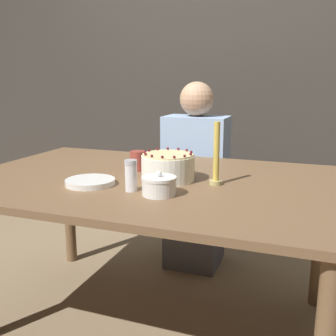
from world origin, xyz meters
name	(u,v)px	position (x,y,z in m)	size (l,w,h in m)	color
ground_plane	(148,326)	(0.00, 0.00, 0.00)	(12.00, 12.00, 0.00)	#8C7556
wall_behind	(218,69)	(0.00, 1.40, 1.30)	(8.00, 0.05, 2.60)	#38332D
dining_table	(146,197)	(0.00, 0.00, 0.68)	(1.70, 1.15, 0.78)	brown
cake	(168,167)	(0.11, -0.01, 0.84)	(0.24, 0.24, 0.13)	white
sugar_bowl	(159,186)	(0.16, -0.24, 0.81)	(0.14, 0.14, 0.10)	white
sugar_shaker	(131,175)	(0.03, -0.23, 0.84)	(0.05, 0.05, 0.13)	white
plate_stack	(90,182)	(-0.18, -0.20, 0.79)	(0.21, 0.21, 0.02)	white
candle	(216,160)	(0.33, -0.01, 0.89)	(0.06, 0.06, 0.27)	tan
cup	(138,161)	(-0.10, 0.12, 0.82)	(0.08, 0.08, 0.10)	#993D33
person_man_blue_shirt	(195,188)	(0.02, 0.77, 0.53)	(0.40, 0.34, 1.21)	#595960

